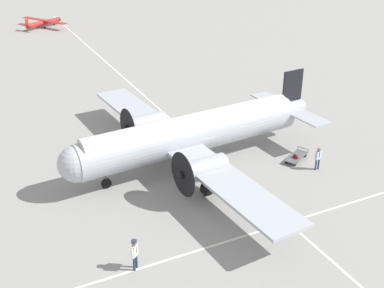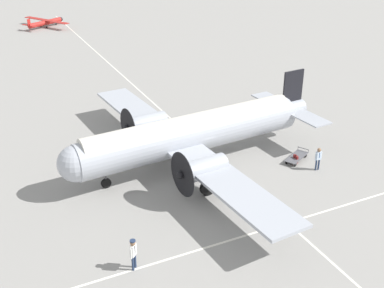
% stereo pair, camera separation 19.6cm
% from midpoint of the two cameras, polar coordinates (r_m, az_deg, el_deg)
% --- Properties ---
extents(ground_plane, '(300.00, 300.00, 0.00)m').
position_cam_midpoint_polar(ground_plane, '(35.50, -0.16, -2.38)').
color(ground_plane, gray).
extents(apron_line_eastwest, '(120.00, 0.16, 0.01)m').
position_cam_midpoint_polar(apron_line_eastwest, '(36.30, 2.65, -1.72)').
color(apron_line_eastwest, silver).
rests_on(apron_line_eastwest, ground_plane).
extents(apron_line_northsouth, '(0.16, 120.00, 0.01)m').
position_cam_midpoint_polar(apron_line_northsouth, '(28.78, 7.91, -10.17)').
color(apron_line_northsouth, silver).
rests_on(apron_line_northsouth, ground_plane).
extents(airliner_main, '(24.83, 20.00, 5.70)m').
position_cam_midpoint_polar(airliner_main, '(34.20, -0.73, 1.14)').
color(airliner_main, '#ADB2BC').
rests_on(airliner_main, ground_plane).
extents(crew_foreground, '(0.46, 0.47, 1.82)m').
position_cam_midpoint_polar(crew_foreground, '(25.40, -7.04, -12.50)').
color(crew_foreground, navy).
rests_on(crew_foreground, ground_plane).
extents(passenger_boarding, '(0.28, 0.59, 1.73)m').
position_cam_midpoint_polar(passenger_boarding, '(35.42, 14.58, -1.42)').
color(passenger_boarding, navy).
rests_on(passenger_boarding, ground_plane).
extents(suitcase_near_door, '(0.47, 0.14, 0.59)m').
position_cam_midpoint_polar(suitcase_near_door, '(36.47, 12.01, -1.69)').
color(suitcase_near_door, maroon).
rests_on(suitcase_near_door, ground_plane).
extents(baggage_cart, '(1.90, 2.50, 0.56)m').
position_cam_midpoint_polar(baggage_cart, '(36.76, 12.11, -1.47)').
color(baggage_cart, '#56565B').
rests_on(baggage_cart, ground_plane).
extents(light_aircraft_distant, '(8.56, 6.77, 1.84)m').
position_cam_midpoint_polar(light_aircraft_distant, '(82.19, -17.21, 13.60)').
color(light_aircraft_distant, '#B2231E').
rests_on(light_aircraft_distant, ground_plane).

